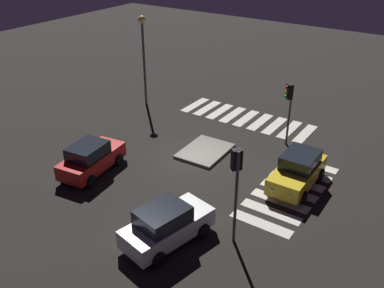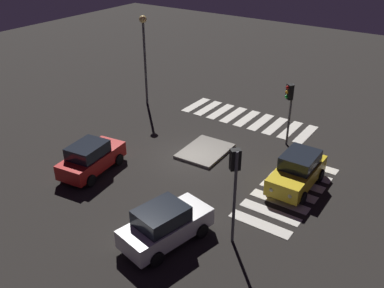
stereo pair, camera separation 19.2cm
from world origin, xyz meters
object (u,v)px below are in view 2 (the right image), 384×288
object	(u,v)px
traffic_light_east	(289,100)
street_lamp	(144,45)
car_yellow	(297,171)
traffic_light_south	(235,174)
car_white	(165,225)
car_red	(91,158)
traffic_island	(205,151)

from	to	relation	value
traffic_light_east	street_lamp	xyz separation A→B (m)	(0.27, 12.02, 1.63)
car_yellow	traffic_light_south	xyz separation A→B (m)	(-5.96, 0.72, 2.63)
street_lamp	car_yellow	bearing A→B (deg)	-107.09
car_white	car_yellow	xyz separation A→B (m)	(7.81, -3.14, 0.00)
car_white	street_lamp	xyz separation A→B (m)	(12.28, 11.41, 3.87)
car_yellow	street_lamp	world-z (taller)	street_lamp
car_yellow	traffic_light_east	distance (m)	5.39
car_yellow	street_lamp	bearing A→B (deg)	-107.44
car_white	traffic_light_south	size ratio (longest dim) A/B	0.99
car_red	traffic_light_south	world-z (taller)	traffic_light_south
car_white	traffic_island	bearing A→B (deg)	33.06
traffic_light_east	car_white	bearing A→B (deg)	35.87
traffic_island	car_red	xyz separation A→B (m)	(-5.72, 4.21, 0.83)
car_white	traffic_light_east	size ratio (longest dim) A/B	1.11
car_yellow	street_lamp	size ratio (longest dim) A/B	0.64
car_white	street_lamp	bearing A→B (deg)	54.94
car_yellow	street_lamp	distance (m)	15.71
traffic_island	car_white	world-z (taller)	car_white
car_white	traffic_light_south	distance (m)	4.03
car_red	traffic_light_east	xyz separation A→B (m)	(9.59, -7.95, 2.26)
car_white	traffic_light_east	bearing A→B (deg)	9.16
car_yellow	car_red	size ratio (longest dim) A/B	1.00
car_yellow	traffic_light_south	world-z (taller)	traffic_light_south
traffic_island	car_yellow	distance (m)	6.33
traffic_island	traffic_light_south	size ratio (longest dim) A/B	0.75
traffic_light_south	traffic_light_east	world-z (taller)	traffic_light_south
car_yellow	street_lamp	xyz separation A→B (m)	(4.47, 14.55, 3.87)
car_white	car_red	world-z (taller)	car_white
traffic_light_south	car_white	bearing A→B (deg)	79.12
traffic_light_east	traffic_light_south	bearing A→B (deg)	48.90
car_yellow	traffic_light_south	size ratio (longest dim) A/B	0.94
traffic_island	traffic_light_south	xyz separation A→B (m)	(-6.29, -5.55, 3.49)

